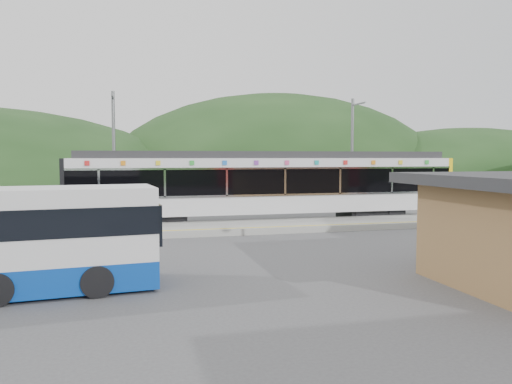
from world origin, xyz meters
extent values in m
plane|color=#4C4C4F|center=(0.00, 0.00, 0.00)|extent=(120.00, 120.00, 0.00)
ellipsoid|color=#1E3D19|center=(16.00, 54.00, 0.00)|extent=(52.00, 39.00, 26.00)
ellipsoid|color=#1E3D19|center=(45.00, 48.00, 0.00)|extent=(44.00, 33.00, 16.00)
cube|color=#9E9E99|center=(0.00, 3.30, 0.15)|extent=(26.00, 3.20, 0.30)
cube|color=yellow|center=(0.00, 2.00, 0.30)|extent=(26.00, 0.10, 0.01)
cube|color=black|center=(-5.09, 6.00, 0.30)|extent=(3.20, 2.20, 0.56)
cube|color=black|center=(6.91, 6.00, 0.30)|extent=(3.20, 2.20, 0.56)
cube|color=silver|center=(0.91, 6.00, 1.04)|extent=(20.00, 2.90, 0.92)
cube|color=black|center=(0.91, 6.00, 2.23)|extent=(20.00, 2.96, 1.45)
cube|color=silver|center=(0.91, 4.50, 1.55)|extent=(20.00, 0.05, 0.10)
cube|color=silver|center=(0.91, 4.50, 2.90)|extent=(20.00, 0.05, 0.10)
cube|color=silver|center=(0.91, 6.00, 3.17)|extent=(20.00, 2.90, 0.45)
cube|color=#2D2D30|center=(0.91, 6.00, 3.58)|extent=(19.40, 2.50, 0.36)
cube|color=yellow|center=(11.03, 6.00, 1.90)|extent=(0.24, 2.92, 3.00)
cube|color=black|center=(-9.19, 6.00, 1.90)|extent=(0.20, 2.92, 3.00)
cube|color=silver|center=(-7.59, 4.50, 2.23)|extent=(0.10, 0.05, 1.35)
cube|color=silver|center=(-4.59, 4.50, 2.23)|extent=(0.10, 0.05, 1.35)
cube|color=silver|center=(-1.59, 4.50, 2.23)|extent=(0.10, 0.05, 1.35)
cube|color=silver|center=(1.41, 4.50, 2.23)|extent=(0.10, 0.05, 1.35)
cube|color=silver|center=(4.41, 4.50, 2.23)|extent=(0.10, 0.05, 1.35)
cube|color=silver|center=(7.41, 4.50, 2.23)|extent=(0.10, 0.05, 1.35)
cube|color=silver|center=(9.91, 4.50, 2.23)|extent=(0.10, 0.05, 1.35)
cube|color=red|center=(-8.09, 4.51, 3.18)|extent=(0.22, 0.04, 0.22)
cube|color=orange|center=(-6.49, 4.51, 3.18)|extent=(0.22, 0.04, 0.22)
cube|color=yellow|center=(-4.89, 4.51, 3.18)|extent=(0.22, 0.04, 0.22)
cube|color=green|center=(-3.29, 4.51, 3.18)|extent=(0.22, 0.04, 0.22)
cube|color=blue|center=(-1.69, 4.51, 3.18)|extent=(0.22, 0.04, 0.22)
cube|color=purple|center=(-0.09, 4.51, 3.18)|extent=(0.22, 0.04, 0.22)
cube|color=#E54C8C|center=(1.51, 4.51, 3.18)|extent=(0.22, 0.04, 0.22)
cube|color=#19A5A5|center=(3.11, 4.51, 3.18)|extent=(0.22, 0.04, 0.22)
cube|color=red|center=(4.71, 4.51, 3.18)|extent=(0.22, 0.04, 0.22)
cube|color=orange|center=(6.31, 4.51, 3.18)|extent=(0.22, 0.04, 0.22)
cube|color=yellow|center=(7.91, 4.51, 3.18)|extent=(0.22, 0.04, 0.22)
cube|color=green|center=(9.51, 4.51, 3.18)|extent=(0.22, 0.04, 0.22)
cylinder|color=slate|center=(-7.00, 8.60, 3.50)|extent=(0.18, 0.18, 7.00)
cube|color=slate|center=(-7.00, 7.80, 6.60)|extent=(0.08, 1.80, 0.08)
cylinder|color=slate|center=(7.00, 8.60, 3.50)|extent=(0.18, 0.18, 7.00)
cube|color=slate|center=(7.00, 7.80, 6.60)|extent=(0.08, 1.80, 0.08)
cylinder|color=black|center=(-9.36, -6.02, 0.40)|extent=(1.02, 2.42, 0.80)
cylinder|color=black|center=(-7.14, -5.81, 0.40)|extent=(1.02, 2.42, 0.80)
camera|label=1|loc=(-6.25, -19.51, 3.45)|focal=35.00mm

